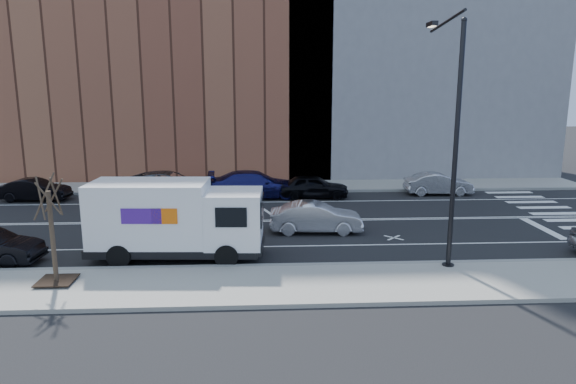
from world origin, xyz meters
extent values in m
plane|color=black|center=(0.00, 0.00, 0.00)|extent=(120.00, 120.00, 0.00)
cube|color=gray|center=(0.00, -8.80, 0.07)|extent=(44.00, 3.60, 0.15)
cube|color=gray|center=(0.00, 8.80, 0.07)|extent=(44.00, 3.60, 0.15)
cube|color=gray|center=(0.00, -7.00, 0.08)|extent=(44.00, 0.25, 0.17)
cube|color=gray|center=(0.00, 7.00, 0.08)|extent=(44.00, 0.25, 0.17)
cube|color=brown|center=(-8.00, 15.60, 11.00)|extent=(26.00, 10.00, 22.00)
cube|color=slate|center=(12.00, 15.60, 13.00)|extent=(20.00, 10.00, 26.00)
cylinder|color=black|center=(7.00, -7.40, 4.50)|extent=(0.18, 0.18, 9.00)
cylinder|color=black|center=(7.00, -7.40, 0.10)|extent=(0.44, 0.44, 0.20)
sphere|color=black|center=(7.00, -7.40, 8.95)|extent=(0.20, 0.20, 0.20)
cylinder|color=black|center=(7.00, -5.70, 9.10)|extent=(0.11, 3.49, 0.48)
cube|color=black|center=(7.00, -4.00, 9.20)|extent=(0.25, 0.80, 0.18)
cube|color=#FFF2CC|center=(7.00, -4.00, 9.10)|extent=(0.18, 0.55, 0.03)
cube|color=black|center=(-7.00, -8.40, 0.23)|extent=(1.20, 1.20, 0.04)
cylinder|color=#382B1E|center=(-7.00, -8.40, 1.75)|extent=(0.16, 0.16, 3.20)
cylinder|color=#382B1E|center=(-6.75, -8.40, 3.15)|extent=(0.06, 0.80, 1.44)
cylinder|color=#382B1E|center=(-6.92, -8.16, 3.15)|extent=(0.81, 0.31, 1.19)
cylinder|color=#382B1E|center=(-7.20, -8.25, 3.15)|extent=(0.58, 0.76, 1.50)
cylinder|color=#382B1E|center=(-7.20, -8.55, 3.15)|extent=(0.47, 0.61, 1.37)
cylinder|color=#382B1E|center=(-6.92, -8.64, 3.15)|extent=(0.72, 0.29, 1.13)
cube|color=black|center=(-3.39, -5.60, 0.48)|extent=(6.74, 2.58, 0.32)
cube|color=white|center=(-1.04, -5.72, 1.66)|extent=(2.25, 2.41, 2.14)
cube|color=black|center=(0.05, -5.78, 1.98)|extent=(0.17, 1.98, 1.02)
cube|color=black|center=(-1.10, -6.88, 1.98)|extent=(1.18, 0.10, 0.75)
cube|color=black|center=(-0.98, -4.56, 1.98)|extent=(1.18, 0.10, 0.75)
cube|color=black|center=(0.00, -5.77, 0.59)|extent=(0.27, 2.14, 0.37)
cube|color=white|center=(-4.36, -5.55, 1.87)|extent=(4.61, 2.58, 2.46)
cube|color=#47198C|center=(-4.42, -6.75, 2.03)|extent=(1.50, 0.10, 0.59)
cube|color=orange|center=(-3.56, -6.79, 2.03)|extent=(0.96, 0.07, 0.59)
cube|color=#47198C|center=(-4.29, -4.35, 2.03)|extent=(1.50, 0.10, 0.59)
cube|color=orange|center=(-3.44, -4.40, 2.03)|extent=(0.96, 0.07, 0.59)
cylinder|color=black|center=(-1.31, -6.78, 0.45)|extent=(0.91, 0.35, 0.90)
cylinder|color=black|center=(-1.20, -4.64, 0.45)|extent=(0.91, 0.35, 0.90)
cylinder|color=black|center=(-5.37, -6.57, 0.45)|extent=(0.91, 0.35, 0.90)
cylinder|color=black|center=(-5.26, -4.43, 0.45)|extent=(0.91, 0.35, 0.90)
imported|color=black|center=(-13.51, 5.45, 0.66)|extent=(4.13, 1.72, 1.33)
imported|color=#55575E|center=(-5.60, 5.61, 0.84)|extent=(6.04, 2.82, 1.67)
imported|color=navy|center=(-0.36, 5.62, 0.83)|extent=(5.86, 2.77, 1.65)
imported|color=black|center=(3.21, 5.32, 0.73)|extent=(4.33, 1.86, 1.46)
imported|color=#ACACB1|center=(11.20, 5.93, 0.69)|extent=(4.21, 1.56, 1.37)
imported|color=silver|center=(2.57, -2.17, 0.71)|extent=(4.37, 1.72, 1.42)
camera|label=1|loc=(0.04, -25.34, 6.74)|focal=32.00mm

